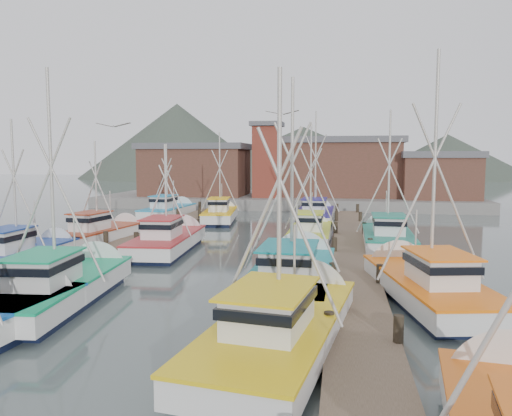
% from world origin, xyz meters
% --- Properties ---
extents(ground, '(260.00, 260.00, 0.00)m').
position_xyz_m(ground, '(0.00, 0.00, 0.00)').
color(ground, '#455250').
rests_on(ground, ground).
extents(dock_left, '(2.30, 46.00, 1.50)m').
position_xyz_m(dock_left, '(-7.00, 4.04, 0.21)').
color(dock_left, brown).
rests_on(dock_left, ground).
extents(dock_right, '(2.30, 46.00, 1.50)m').
position_xyz_m(dock_right, '(7.00, 4.04, 0.21)').
color(dock_right, brown).
rests_on(dock_right, ground).
extents(quay, '(44.00, 16.00, 1.20)m').
position_xyz_m(quay, '(0.00, 37.00, 0.60)').
color(quay, gray).
rests_on(quay, ground).
extents(shed_left, '(12.72, 8.48, 6.20)m').
position_xyz_m(shed_left, '(-11.00, 35.00, 4.34)').
color(shed_left, brown).
rests_on(shed_left, quay).
extents(shed_center, '(14.84, 9.54, 6.90)m').
position_xyz_m(shed_center, '(6.00, 37.00, 4.69)').
color(shed_center, brown).
rests_on(shed_center, quay).
extents(shed_right, '(8.48, 6.36, 5.20)m').
position_xyz_m(shed_right, '(17.00, 34.00, 3.84)').
color(shed_right, brown).
rests_on(shed_right, quay).
extents(lookout_tower, '(3.60, 3.60, 8.50)m').
position_xyz_m(lookout_tower, '(-2.00, 33.00, 5.55)').
color(lookout_tower, maroon).
rests_on(lookout_tower, quay).
extents(distant_hills, '(175.00, 140.00, 42.00)m').
position_xyz_m(distant_hills, '(-12.76, 122.59, 0.00)').
color(distant_hills, '#3D473B').
rests_on(distant_hills, ground).
extents(boat_1, '(4.52, 10.32, 9.15)m').
position_xyz_m(boat_1, '(4.68, -8.80, 0.68)').
color(boat_1, black).
rests_on(boat_1, ground).
extents(boat_4, '(3.94, 9.53, 9.87)m').
position_xyz_m(boat_4, '(-4.51, -5.62, 0.68)').
color(boat_4, black).
rests_on(boat_4, ground).
extents(boat_5, '(4.06, 10.33, 9.95)m').
position_xyz_m(boat_5, '(4.32, -2.20, 0.68)').
color(boat_5, black).
rests_on(boat_5, ground).
extents(boat_6, '(3.39, 8.25, 8.29)m').
position_xyz_m(boat_6, '(-9.93, -0.19, 0.68)').
color(boat_6, black).
rests_on(boat_6, ground).
extents(boat_7, '(4.68, 9.68, 10.59)m').
position_xyz_m(boat_7, '(9.64, -3.00, 0.69)').
color(boat_7, black).
rests_on(boat_7, ground).
extents(boat_8, '(3.42, 9.40, 7.34)m').
position_xyz_m(boat_8, '(-4.06, 5.59, 0.68)').
color(boat_8, black).
rests_on(boat_8, ground).
extents(boat_9, '(3.41, 8.31, 8.55)m').
position_xyz_m(boat_9, '(4.38, 9.76, 0.68)').
color(boat_9, black).
rests_on(boat_9, ground).
extents(boat_10, '(3.57, 8.65, 7.47)m').
position_xyz_m(boat_10, '(-9.35, 7.36, 0.68)').
color(boat_10, black).
rests_on(boat_10, ground).
extents(boat_11, '(3.86, 9.31, 9.48)m').
position_xyz_m(boat_11, '(9.27, 9.16, 0.68)').
color(boat_11, black).
rests_on(boat_11, ground).
extents(boat_12, '(3.53, 8.49, 8.60)m').
position_xyz_m(boat_12, '(-4.24, 19.74, 0.68)').
color(boat_12, black).
rests_on(boat_12, ground).
extents(boat_13, '(4.23, 9.71, 10.59)m').
position_xyz_m(boat_13, '(4.15, 20.78, 0.69)').
color(boat_13, black).
rests_on(boat_13, ground).
extents(boat_14, '(3.24, 8.85, 7.72)m').
position_xyz_m(boat_14, '(-9.71, 21.79, 0.68)').
color(boat_14, black).
rests_on(boat_14, ground).
extents(gull_near, '(1.54, 0.61, 0.24)m').
position_xyz_m(gull_near, '(-3.29, -3.42, 7.10)').
color(gull_near, gray).
rests_on(gull_near, ground).
extents(gull_far, '(1.55, 0.64, 0.24)m').
position_xyz_m(gull_far, '(3.60, -0.65, 7.76)').
color(gull_far, gray).
rests_on(gull_far, ground).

